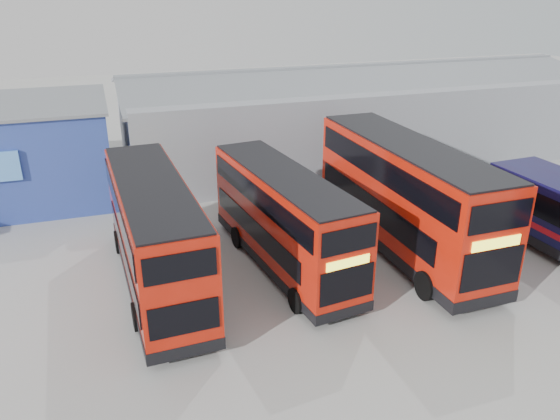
{
  "coord_description": "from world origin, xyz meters",
  "views": [
    {
      "loc": [
        -8.22,
        -12.74,
        10.92
      ],
      "look_at": [
        -1.62,
        7.04,
        2.1
      ],
      "focal_mm": 35.0,
      "sensor_mm": 36.0,
      "label": 1
    }
  ],
  "objects_px": {
    "double_decker_left": "(155,237)",
    "double_decker_right": "(405,198)",
    "double_decker_centre": "(284,221)",
    "maintenance_shed": "(355,114)"
  },
  "relations": [
    {
      "from": "maintenance_shed",
      "to": "double_decker_right",
      "type": "relative_size",
      "value": 2.68
    },
    {
      "from": "maintenance_shed",
      "to": "double_decker_right",
      "type": "height_order",
      "value": "maintenance_shed"
    },
    {
      "from": "double_decker_left",
      "to": "maintenance_shed",
      "type": "bearing_deg",
      "value": -139.19
    },
    {
      "from": "maintenance_shed",
      "to": "double_decker_centre",
      "type": "relative_size",
      "value": 3.12
    },
    {
      "from": "double_decker_centre",
      "to": "double_decker_right",
      "type": "xyz_separation_m",
      "value": [
        5.35,
        -0.16,
        0.36
      ]
    },
    {
      "from": "double_decker_left",
      "to": "double_decker_centre",
      "type": "relative_size",
      "value": 1.05
    },
    {
      "from": "double_decker_left",
      "to": "double_decker_right",
      "type": "xyz_separation_m",
      "value": [
        10.42,
        -0.07,
        0.25
      ]
    },
    {
      "from": "maintenance_shed",
      "to": "double_decker_left",
      "type": "distance_m",
      "value": 20.38
    },
    {
      "from": "double_decker_right",
      "to": "double_decker_left",
      "type": "bearing_deg",
      "value": 178.64
    },
    {
      "from": "double_decker_left",
      "to": "double_decker_right",
      "type": "distance_m",
      "value": 10.43
    }
  ]
}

